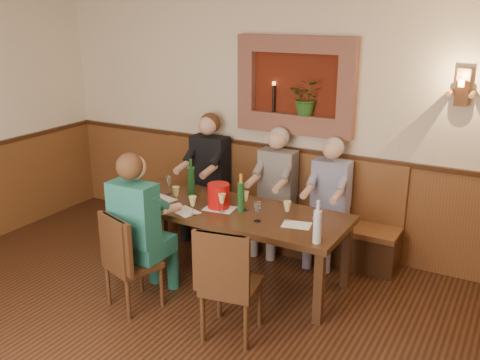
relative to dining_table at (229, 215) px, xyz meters
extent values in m
cube|color=beige|center=(0.00, 1.15, 0.72)|extent=(6.00, 0.04, 2.80)
cube|color=brown|center=(0.00, 1.13, -0.13)|extent=(6.00, 0.04, 1.10)
cube|color=#381E0F|center=(0.00, 1.13, 0.45)|extent=(6.02, 0.06, 0.05)
cube|color=#561A0C|center=(0.20, 1.13, 1.17)|extent=(1.00, 0.02, 0.70)
cube|color=brown|center=(0.20, 1.09, 1.61)|extent=(1.36, 0.12, 0.18)
cube|color=brown|center=(0.20, 1.09, 0.73)|extent=(1.36, 0.12, 0.18)
cube|color=brown|center=(-0.39, 1.09, 1.17)|extent=(0.18, 0.12, 0.70)
cube|color=brown|center=(0.79, 1.09, 1.17)|extent=(0.18, 0.12, 0.70)
cube|color=brown|center=(0.20, 1.09, 0.84)|extent=(1.00, 0.14, 0.04)
imported|color=#25511B|center=(0.35, 1.09, 1.06)|extent=(0.35, 0.30, 0.39)
cylinder|color=black|center=(-0.05, 1.09, 1.01)|extent=(0.03, 0.03, 0.30)
cylinder|color=#FFBF59|center=(-0.05, 1.09, 1.18)|extent=(0.04, 0.04, 0.04)
cube|color=brown|center=(1.90, 1.10, 1.27)|extent=(0.12, 0.08, 0.35)
cylinder|color=brown|center=(1.80, 1.03, 1.22)|extent=(0.05, 0.18, 0.05)
cylinder|color=brown|center=(2.00, 1.03, 1.22)|extent=(0.05, 0.18, 0.05)
cylinder|color=#FFBF59|center=(1.90, 0.97, 1.32)|extent=(0.06, 0.06, 0.06)
cube|color=black|center=(0.00, 0.00, 0.04)|extent=(2.40, 0.90, 0.06)
cube|color=black|center=(-1.12, -0.37, -0.33)|extent=(0.08, 0.08, 0.69)
cube|color=black|center=(1.12, -0.37, -0.33)|extent=(0.08, 0.08, 0.69)
cube|color=black|center=(-1.12, 0.37, -0.33)|extent=(0.08, 0.08, 0.69)
cube|color=black|center=(1.12, 0.37, -0.33)|extent=(0.08, 0.08, 0.69)
cube|color=#381E0F|center=(0.00, 0.91, -0.48)|extent=(3.00, 0.40, 0.40)
cube|color=brown|center=(0.00, 0.91, -0.26)|extent=(3.00, 0.45, 0.06)
cube|color=brown|center=(0.00, 1.10, 0.10)|extent=(3.00, 0.06, 0.66)
cube|color=black|center=(-0.48, -0.92, -0.48)|extent=(0.50, 0.50, 0.39)
cube|color=black|center=(-0.48, -0.92, -0.26)|extent=(0.52, 0.52, 0.05)
cube|color=black|center=(-0.54, -1.10, 0.02)|extent=(0.41, 0.17, 0.49)
cube|color=black|center=(0.53, -0.87, -0.46)|extent=(0.49, 0.49, 0.42)
cube|color=black|center=(0.53, -0.87, -0.23)|extent=(0.51, 0.51, 0.05)
cube|color=black|center=(0.57, -1.06, 0.06)|extent=(0.44, 0.12, 0.53)
cube|color=black|center=(-0.80, 0.75, -0.45)|extent=(0.45, 0.47, 0.45)
cube|color=black|center=(-0.80, 0.93, 0.24)|extent=(0.45, 0.23, 0.58)
sphere|color=#D8A384|center=(-0.80, 0.89, 0.67)|extent=(0.22, 0.22, 0.22)
sphere|color=#4C2D19|center=(-0.80, 0.94, 0.69)|extent=(0.24, 0.24, 0.24)
cube|color=#625B59|center=(0.10, 0.76, -0.45)|extent=(0.41, 0.43, 0.45)
cube|color=#625B59|center=(0.10, 0.93, 0.20)|extent=(0.41, 0.22, 0.54)
sphere|color=#D8A384|center=(0.10, 0.89, 0.60)|extent=(0.21, 0.21, 0.21)
sphere|color=#B2B2B2|center=(0.10, 0.94, 0.62)|extent=(0.23, 0.23, 0.23)
cube|color=navy|center=(0.73, 0.77, -0.45)|extent=(0.40, 0.41, 0.45)
cube|color=navy|center=(0.73, 0.93, 0.19)|extent=(0.40, 0.21, 0.52)
sphere|color=#D8A384|center=(0.73, 0.89, 0.57)|extent=(0.20, 0.20, 0.20)
sphere|color=#B2B2B2|center=(0.73, 0.94, 0.59)|extent=(0.22, 0.22, 0.22)
cube|color=#1A565C|center=(-0.48, -0.69, -0.45)|extent=(0.44, 0.46, 0.45)
cube|color=#1A565C|center=(-0.48, -0.87, 0.23)|extent=(0.44, 0.23, 0.57)
sphere|color=#D8A384|center=(-0.48, -0.83, 0.65)|extent=(0.22, 0.22, 0.22)
sphere|color=#4C2D19|center=(-0.48, -0.88, 0.67)|extent=(0.24, 0.24, 0.24)
cylinder|color=#BC0C0B|center=(-0.10, -0.03, 0.20)|extent=(0.28, 0.28, 0.25)
cylinder|color=#19471E|center=(0.14, -0.01, 0.22)|extent=(0.08, 0.08, 0.29)
cylinder|color=orange|center=(0.14, -0.01, 0.41)|extent=(0.03, 0.03, 0.09)
cylinder|color=#19471E|center=(-0.51, 0.09, 0.24)|extent=(0.08, 0.08, 0.33)
cylinder|color=#19471E|center=(-0.51, 0.09, 0.45)|extent=(0.03, 0.03, 0.09)
cylinder|color=silver|center=(1.07, -0.34, 0.22)|extent=(0.09, 0.09, 0.29)
cylinder|color=silver|center=(1.07, -0.34, 0.41)|extent=(0.04, 0.04, 0.09)
cube|color=white|center=(-0.76, -0.12, 0.08)|extent=(0.35, 0.28, 0.00)
cube|color=white|center=(-0.08, -0.05, 0.08)|extent=(0.33, 0.25, 0.00)
cube|color=white|center=(0.76, -0.06, 0.08)|extent=(0.29, 0.24, 0.00)
cube|color=white|center=(-0.33, -0.28, 0.08)|extent=(0.33, 0.28, 0.00)
camera|label=1|loc=(2.53, -4.29, 1.98)|focal=40.00mm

